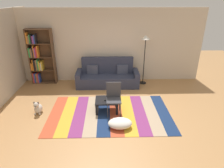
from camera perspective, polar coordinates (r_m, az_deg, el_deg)
The scene contains 11 objects.
ground_plane at distance 5.54m, azimuth 0.51°, elevation -8.77°, with size 14.00×14.00×0.00m, color #B27F4C.
back_wall at distance 7.39m, azimuth -0.14°, elevation 11.15°, with size 6.80×0.10×2.70m, color beige.
rug at distance 5.55m, azimuth -0.63°, elevation -8.65°, with size 3.38×2.06×0.01m.
couch at distance 7.19m, azimuth -1.32°, elevation 2.29°, with size 2.26×0.80×1.00m.
bookshelf at distance 7.67m, azimuth -20.70°, elevation 7.18°, with size 0.90×0.28×2.02m.
coffee_table at distance 5.54m, azimuth -1.56°, elevation -5.19°, with size 0.64×0.54×0.35m.
pouf at distance 4.95m, azimuth 2.37°, elevation -11.46°, with size 0.60×0.42×0.24m, color white.
dog at distance 5.89m, azimuth -20.91°, elevation -6.60°, with size 0.22×0.35×0.40m.
standing_lamp at distance 7.08m, azimuth 9.77°, elevation 11.57°, with size 0.32×0.32×1.81m.
tv_remote at distance 5.50m, azimuth -1.92°, elevation -4.53°, with size 0.04×0.15×0.02m, color black.
folding_chair at distance 5.35m, azimuth 0.50°, elevation -3.45°, with size 0.40×0.40×0.90m.
Camera 1 is at (-0.17, -4.65, 3.01)m, focal length 31.13 mm.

